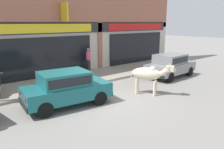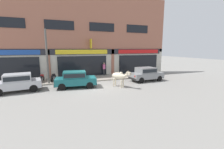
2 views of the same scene
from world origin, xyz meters
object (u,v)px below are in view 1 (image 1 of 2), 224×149
car_0 (170,64)px  pedestrian (88,57)px  cow (148,74)px  car_1 (66,87)px

car_0 → pedestrian: size_ratio=2.30×
cow → pedestrian: (0.30, 5.52, 0.11)m
cow → car_0: 3.98m
car_1 → cow: bearing=-18.1°
cow → car_0: (3.73, 1.40, -0.19)m
car_1 → pedestrian: pedestrian is taller
pedestrian → car_0: bearing=-50.3°
pedestrian → cow: bearing=-93.1°
cow → car_0: cow is taller
cow → pedestrian: 5.53m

